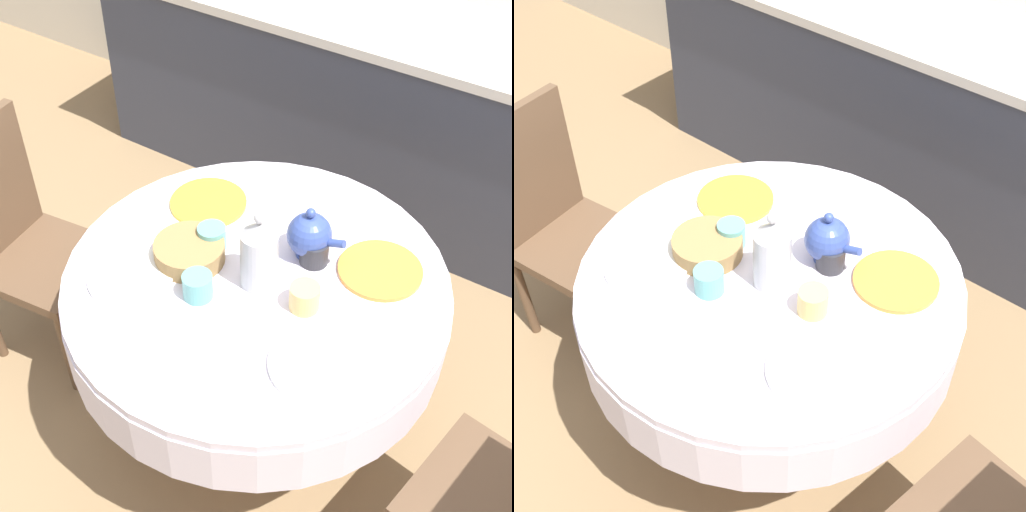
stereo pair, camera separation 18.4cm
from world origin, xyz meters
TOP-DOWN VIEW (x-y plane):
  - ground_plane at (0.00, 0.00)m, footprint 12.00×12.00m
  - kitchen_counter at (0.00, 1.39)m, footprint 3.24×0.64m
  - dining_table at (0.00, 0.00)m, footprint 1.15×1.15m
  - chair_right at (-0.91, -0.12)m, footprint 0.45×0.45m
  - plate_near_left at (-0.30, -0.21)m, footprint 0.25×0.25m
  - cup_near_left at (-0.09, -0.16)m, footprint 0.09×0.09m
  - plate_near_right at (0.31, -0.19)m, footprint 0.25×0.25m
  - cup_near_right at (0.18, -0.03)m, footprint 0.09×0.09m
  - plate_far_left at (-0.31, 0.19)m, footprint 0.25×0.25m
  - cup_far_left at (-0.18, 0.03)m, footprint 0.09×0.09m
  - plate_far_right at (0.30, 0.22)m, footprint 0.25×0.25m
  - cup_far_right at (0.11, 0.15)m, footprint 0.09×0.09m
  - coffee_carafe at (0.02, -0.01)m, footprint 0.11×0.11m
  - teapot at (0.08, 0.16)m, footprint 0.19×0.14m
  - bread_basket at (-0.20, -0.05)m, footprint 0.21×0.21m

SIDE VIEW (x-z plane):
  - ground_plane at x=0.00m, z-range 0.00..0.00m
  - kitchen_counter at x=0.00m, z-range 0.00..0.91m
  - chair_right at x=-0.91m, z-range 0.04..0.98m
  - dining_table at x=0.00m, z-range 0.23..0.95m
  - plate_near_left at x=-0.30m, z-range 0.72..0.74m
  - plate_near_right at x=0.31m, z-range 0.72..0.74m
  - plate_far_left at x=-0.31m, z-range 0.72..0.74m
  - plate_far_right at x=0.30m, z-range 0.72..0.74m
  - bread_basket at x=-0.20m, z-range 0.72..0.78m
  - cup_near_left at x=-0.09m, z-range 0.72..0.80m
  - cup_near_right at x=0.18m, z-range 0.72..0.80m
  - cup_far_left at x=-0.18m, z-range 0.72..0.80m
  - cup_far_right at x=0.11m, z-range 0.72..0.80m
  - teapot at x=0.08m, z-range 0.71..0.89m
  - coffee_carafe at x=0.02m, z-range 0.70..0.96m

